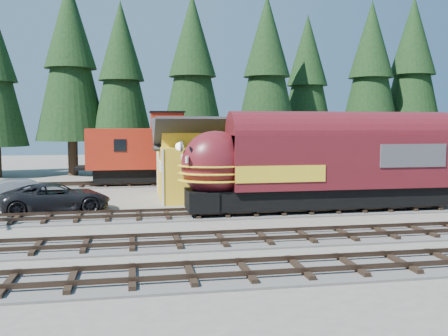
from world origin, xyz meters
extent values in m
plane|color=#6B665B|center=(0.00, 0.00, 0.00)|extent=(120.00, 120.00, 0.00)
cube|color=#4C4947|center=(10.00, 4.00, 0.04)|extent=(68.00, 3.20, 0.08)
cube|color=#38281E|center=(10.00, 4.72, 0.25)|extent=(68.00, 0.08, 0.16)
cube|color=#4C4947|center=(-10.00, 18.00, 0.04)|extent=(32.00, 3.20, 0.08)
cube|color=#38281E|center=(-10.00, 17.28, 0.25)|extent=(32.00, 0.08, 0.16)
cube|color=#38281E|center=(-10.00, 18.72, 0.25)|extent=(32.00, 0.08, 0.16)
cube|color=gold|center=(0.00, 10.50, 1.70)|extent=(12.00, 6.00, 3.40)
cube|color=yellow|center=(0.00, 10.50, 4.12)|extent=(11.88, 3.30, 1.44)
cube|color=white|center=(-6.04, 9.50, 2.20)|extent=(0.06, 2.40, 0.60)
cone|color=black|center=(-13.28, 27.13, 10.82)|extent=(6.60, 6.60, 15.04)
cone|color=black|center=(-8.63, 26.01, 9.59)|extent=(5.85, 5.85, 13.33)
cone|color=black|center=(-2.18, 24.43, 9.94)|extent=(6.06, 6.06, 13.81)
cone|color=black|center=(4.88, 24.40, 10.05)|extent=(6.13, 6.13, 13.97)
cone|color=black|center=(10.30, 28.28, 9.56)|extent=(5.83, 5.83, 13.28)
cone|color=black|center=(17.01, 27.47, 10.47)|extent=(6.39, 6.39, 14.55)
cone|color=black|center=(22.33, 28.42, 11.00)|extent=(6.71, 6.71, 15.28)
cube|color=black|center=(2.77, 4.00, 0.86)|extent=(13.62, 2.44, 1.05)
cube|color=#59141A|center=(3.53, 4.00, 2.81)|extent=(12.42, 2.87, 2.87)
ellipsoid|color=#59141A|center=(-3.44, 4.00, 2.72)|extent=(3.63, 2.81, 3.54)
cube|color=#38383A|center=(7.07, 4.00, 3.15)|extent=(3.82, 2.93, 1.24)
sphere|color=white|center=(-5.34, 4.00, 3.67)|extent=(0.42, 0.42, 0.42)
cube|color=black|center=(-6.04, 18.00, 0.85)|extent=(9.36, 2.41, 1.04)
cube|color=#A82311|center=(-6.04, 18.00, 2.93)|extent=(10.40, 3.02, 3.12)
cube|color=#A82311|center=(-5.00, 18.00, 5.11)|extent=(2.50, 2.29, 1.25)
imported|color=black|center=(-11.90, 6.60, 0.80)|extent=(6.21, 3.84, 1.60)
imported|color=#ABADB3|center=(-13.93, 8.84, 0.83)|extent=(6.12, 3.76, 1.66)
camera|label=1|loc=(-7.73, -21.80, 4.81)|focal=40.00mm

